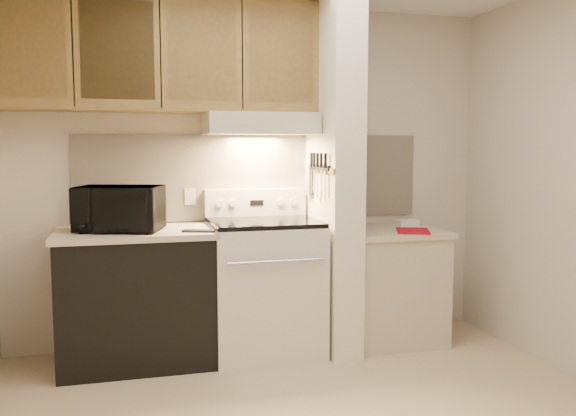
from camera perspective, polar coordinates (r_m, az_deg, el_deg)
name	(u,v)px	position (r m, az deg, el deg)	size (l,w,h in m)	color
wall_back	(254,175)	(4.59, -3.22, 3.09)	(3.60, 0.02, 2.50)	beige
backsplash	(254,177)	(4.58, -3.19, 2.90)	(2.60, 0.02, 0.63)	beige
range_body	(264,288)	(4.36, -2.22, -7.54)	(0.76, 0.65, 0.92)	silver
oven_window	(275,293)	(4.05, -1.22, -7.99)	(0.50, 0.01, 0.30)	black
oven_handle	(276,262)	(3.97, -1.10, -5.04)	(0.02, 0.02, 0.65)	silver
cooktop	(264,222)	(4.28, -2.25, -1.34)	(0.74, 0.64, 0.03)	black
range_backguard	(256,202)	(4.54, -3.05, 0.54)	(0.76, 0.08, 0.20)	silver
range_display	(257,203)	(4.50, -2.94, 0.49)	(0.10, 0.01, 0.04)	black
range_knob_left_outer	(219,204)	(4.45, -6.46, 0.40)	(0.05, 0.05, 0.02)	silver
range_knob_left_inner	(233,203)	(4.46, -5.19, 0.43)	(0.05, 0.05, 0.02)	silver
range_knob_right_inner	(280,202)	(4.54, -0.71, 0.54)	(0.05, 0.05, 0.02)	silver
range_knob_right_outer	(293,202)	(4.57, 0.51, 0.57)	(0.05, 0.05, 0.02)	silver
dishwasher_front	(137,300)	(4.28, -13.95, -8.33)	(1.00, 0.63, 0.87)	black
left_countertop	(135,233)	(4.19, -14.10, -2.28)	(1.04, 0.67, 0.04)	beige
spoon_rest	(199,231)	(4.01, -8.34, -2.13)	(0.21, 0.07, 0.01)	black
teal_jar	(126,219)	(4.40, -14.93, -1.01)	(0.09, 0.09, 0.10)	#2C6E5E
outlet	(190,197)	(4.50, -9.14, 1.06)	(0.08, 0.01, 0.12)	beige
microwave	(119,209)	(4.15, -15.50, -0.06)	(0.54, 0.36, 0.30)	black
partition_pillar	(333,176)	(4.39, 4.27, 2.96)	(0.22, 0.70, 2.50)	white
pillar_trim	(318,170)	(4.35, 2.83, 3.60)	(0.01, 0.70, 0.04)	olive
knife_strip	(319,167)	(4.30, 2.96, 3.84)	(0.02, 0.42, 0.04)	black
knife_blade_a	(325,183)	(4.15, 3.45, 2.39)	(0.01, 0.04, 0.16)	silver
knife_handle_a	(325,161)	(4.13, 3.52, 4.45)	(0.02, 0.02, 0.10)	black
knife_blade_b	(321,183)	(4.22, 3.14, 2.31)	(0.01, 0.04, 0.18)	silver
knife_handle_b	(321,160)	(4.22, 3.12, 4.49)	(0.02, 0.02, 0.10)	black
knife_blade_c	(317,184)	(4.31, 2.75, 2.25)	(0.01, 0.04, 0.20)	silver
knife_handle_c	(318,160)	(4.30, 2.79, 4.51)	(0.02, 0.02, 0.10)	black
knife_blade_d	(314,181)	(4.38, 2.46, 2.57)	(0.01, 0.04, 0.16)	silver
knife_handle_d	(314,160)	(4.37, 2.47, 4.54)	(0.02, 0.02, 0.10)	black
knife_blade_e	(311,181)	(4.46, 2.13, 2.51)	(0.01, 0.04, 0.18)	silver
knife_handle_e	(311,160)	(4.44, 2.20, 4.56)	(0.02, 0.02, 0.10)	black
oven_mitt	(309,180)	(4.51, 1.97, 2.60)	(0.03, 0.09, 0.22)	gray
right_cab_base	(390,288)	(4.68, 9.56, -7.39)	(0.70, 0.60, 0.81)	beige
right_countertop	(391,232)	(4.60, 9.65, -2.23)	(0.74, 0.64, 0.04)	beige
red_folder	(413,231)	(4.50, 11.61, -2.11)	(0.23, 0.31, 0.01)	#A30719
white_box	(408,223)	(4.85, 11.14, -1.35)	(0.16, 0.11, 0.04)	white
range_hood	(260,124)	(4.37, -2.65, 7.88)	(0.78, 0.44, 0.15)	beige
hood_lip	(267,129)	(4.16, -2.02, 7.36)	(0.78, 0.04, 0.06)	beige
upper_cabinets	(159,55)	(4.36, -11.97, 13.84)	(2.18, 0.33, 0.77)	olive
cab_door_a	(26,46)	(4.23, -23.29, 13.74)	(0.46, 0.01, 0.63)	olive
cab_gap_a	(73,48)	(4.20, -19.51, 13.93)	(0.01, 0.01, 0.73)	black
cab_door_b	(117,50)	(4.20, -15.68, 14.07)	(0.46, 0.01, 0.63)	olive
cab_gap_b	(160,51)	(4.20, -11.85, 14.15)	(0.01, 0.01, 0.73)	black
cab_door_c	(202,53)	(4.23, -8.05, 14.16)	(0.46, 0.01, 0.63)	olive
cab_gap_c	(242,55)	(4.27, -4.30, 14.12)	(0.01, 0.01, 0.73)	black
cab_door_d	(281,56)	(4.33, -0.64, 14.02)	(0.46, 0.01, 0.63)	olive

